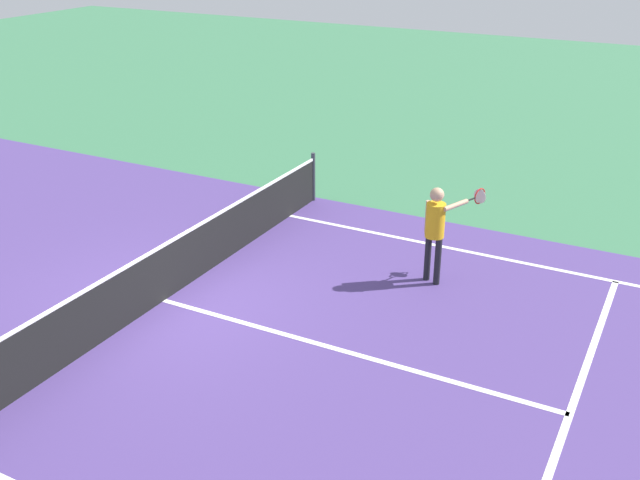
# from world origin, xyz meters

# --- Properties ---
(ground_plane) EXTENTS (60.00, 60.00, 0.00)m
(ground_plane) POSITION_xyz_m (0.00, 0.00, 0.00)
(ground_plane) COLOR #38724C
(court_surface_inbounds) EXTENTS (10.62, 24.40, 0.00)m
(court_surface_inbounds) POSITION_xyz_m (0.00, 0.00, 0.00)
(court_surface_inbounds) COLOR #4C387A
(court_surface_inbounds) RESTS_ON ground_plane
(line_sideline_right) EXTENTS (0.10, 11.89, 0.01)m
(line_sideline_right) POSITION_xyz_m (4.11, -5.95, 0.00)
(line_sideline_right) COLOR white
(line_sideline_right) RESTS_ON ground_plane
(line_service_near) EXTENTS (8.22, 0.10, 0.01)m
(line_service_near) POSITION_xyz_m (0.00, -6.40, 0.00)
(line_service_near) COLOR white
(line_service_near) RESTS_ON ground_plane
(line_center_service) EXTENTS (0.10, 6.40, 0.01)m
(line_center_service) POSITION_xyz_m (0.00, -3.20, 0.00)
(line_center_service) COLOR white
(line_center_service) RESTS_ON ground_plane
(net) EXTENTS (10.37, 0.09, 1.07)m
(net) POSITION_xyz_m (0.00, 0.00, 0.49)
(net) COLOR #33383D
(net) RESTS_ON ground_plane
(player_near) EXTENTS (1.09, 0.81, 1.70)m
(player_near) POSITION_xyz_m (2.68, -3.62, 1.06)
(player_near) COLOR black
(player_near) RESTS_ON ground_plane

